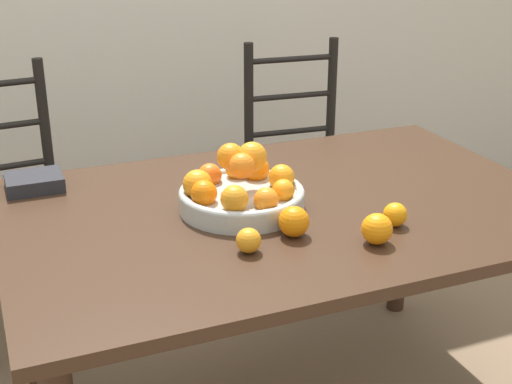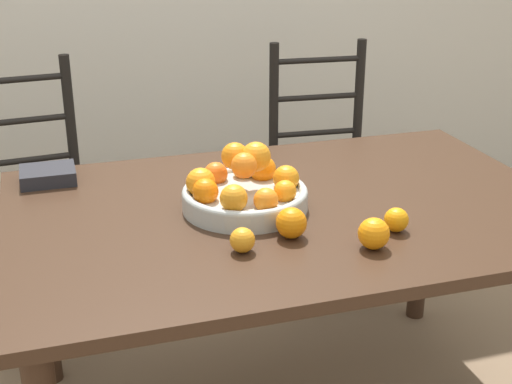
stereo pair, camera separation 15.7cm
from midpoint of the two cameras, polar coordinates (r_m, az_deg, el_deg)
The scene contains 9 objects.
dining_table at distance 2.08m, azimuth 0.16°, elevation -3.34°, with size 1.59×1.05×0.76m.
fruit_bowl at distance 1.99m, azimuth -3.47°, elevation 0.08°, with size 0.35×0.35×0.19m.
orange_loose_0 at distance 1.83m, azimuth 0.62°, elevation -2.42°, with size 0.08×0.08×0.08m.
orange_loose_1 at distance 1.91m, azimuth 8.78°, elevation -1.85°, with size 0.06×0.06×0.06m.
orange_loose_2 at distance 1.75m, azimuth -3.16°, elevation -3.94°, with size 0.06×0.06×0.06m.
orange_loose_3 at distance 1.81m, azimuth 7.22°, elevation -3.00°, with size 0.08×0.08×0.08m.
chair_left at distance 2.81m, azimuth -20.67°, elevation -1.94°, with size 0.45×0.43×1.03m.
chair_right at distance 3.05m, azimuth 2.13°, elevation 1.42°, with size 0.45×0.43×1.03m.
book_stack at distance 2.26m, azimuth -19.23°, elevation 0.73°, with size 0.17×0.14×0.04m.
Camera 1 is at (-0.79, -1.71, 1.56)m, focal length 50.00 mm.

